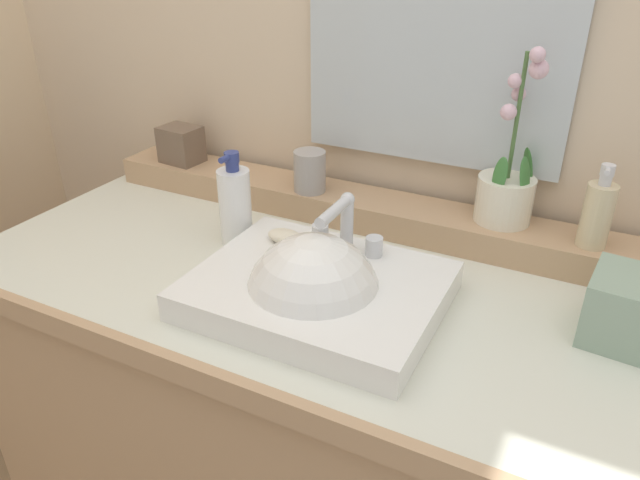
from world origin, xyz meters
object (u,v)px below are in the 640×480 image
soap_dispenser (597,213)px  lotion_bottle (235,205)px  potted_plant (507,186)px  sink_basin (315,296)px  trinket_box (181,145)px  tumbler_cup (310,171)px  soap_bar (286,235)px  tissue_box (632,310)px

soap_dispenser → lotion_bottle: (-0.66, -0.19, -0.04)m
potted_plant → lotion_bottle: potted_plant is taller
sink_basin → trinket_box: size_ratio=4.40×
trinket_box → lotion_bottle: (0.30, -0.20, -0.02)m
potted_plant → soap_dispenser: 0.17m
soap_dispenser → lotion_bottle: bearing=-163.7°
potted_plant → tumbler_cup: 0.42m
tumbler_cup → trinket_box: 0.37m
sink_basin → potted_plant: potted_plant is taller
sink_basin → tumbler_cup: bearing=119.2°
potted_plant → tumbler_cup: potted_plant is taller
tumbler_cup → potted_plant: bearing=5.4°
trinket_box → sink_basin: bearing=-26.4°
soap_bar → trinket_box: 0.50m
lotion_bottle → soap_dispenser: bearing=16.3°
soap_bar → soap_dispenser: soap_dispenser is taller
soap_bar → soap_dispenser: bearing=23.5°
potted_plant → lotion_bottle: 0.54m
tissue_box → lotion_bottle: bearing=-179.6°
sink_basin → soap_dispenser: 0.53m
lotion_bottle → sink_basin: bearing=-28.2°
soap_bar → soap_dispenser: size_ratio=0.44×
tumbler_cup → soap_dispenser: bearing=0.8°
sink_basin → tumbler_cup: size_ratio=4.61×
sink_basin → trinket_box: (-0.55, 0.34, 0.08)m
sink_basin → tumbler_cup: 0.38m
trinket_box → potted_plant: bearing=6.8°
trinket_box → lotion_bottle: size_ratio=0.48×
soap_bar → tumbler_cup: 0.23m
trinket_box → tissue_box: size_ratio=0.73×
soap_dispenser → trinket_box: (-0.95, 0.01, -0.02)m
soap_bar → soap_dispenser: 0.57m
soap_bar → potted_plant: size_ratio=0.20×
potted_plant → soap_dispenser: size_ratio=2.17×
sink_basin → tumbler_cup: sink_basin is taller
potted_plant → lotion_bottle: size_ratio=1.74×
sink_basin → tissue_box: (0.48, 0.14, 0.03)m
soap_bar → tissue_box: (0.60, 0.04, -0.01)m
lotion_bottle → tissue_box: bearing=0.4°
sink_basin → tissue_box: bearing=16.3°
soap_bar → potted_plant: bearing=36.3°
sink_basin → tumbler_cup: (-0.18, 0.32, 0.09)m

